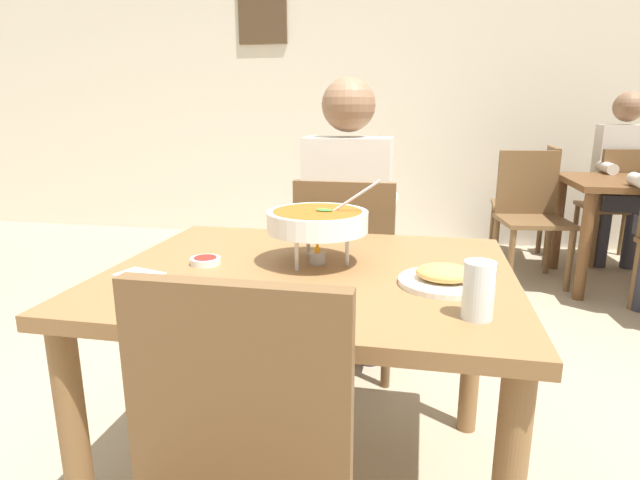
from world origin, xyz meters
TOP-DOWN VIEW (x-y plane):
  - cafe_rear_partition at (0.00, 3.36)m, footprint 10.00×0.10m
  - picture_frame_hung at (-1.14, 3.30)m, footprint 0.44×0.03m
  - dining_table_main at (0.00, 0.00)m, footprint 1.15×0.94m
  - chair_diner_main at (-0.00, 0.76)m, footprint 0.44×0.44m
  - diner_main at (0.00, 0.79)m, footprint 0.40×0.45m
  - curry_bowl at (0.01, 0.06)m, footprint 0.33×0.30m
  - rice_plate at (0.04, -0.31)m, footprint 0.24×0.24m
  - appetizer_plate at (0.38, -0.07)m, footprint 0.24×0.24m
  - sauce_dish at (-0.32, -0.01)m, footprint 0.09×0.09m
  - napkin_folded at (-0.44, -0.18)m, footprint 0.14×0.11m
  - fork_utensil at (-0.46, -0.23)m, footprint 0.07×0.16m
  - spoon_utensil at (-0.41, -0.23)m, footprint 0.02×0.17m
  - drink_glass at (0.44, -0.28)m, footprint 0.07×0.07m
  - chair_bg_middle at (1.80, 2.86)m, footprint 0.48×0.48m
  - chair_bg_right at (1.06, 2.38)m, footprint 0.50×0.50m
  - chair_bg_corner at (1.19, 2.90)m, footprint 0.47×0.47m
  - patron_bg_middle at (1.78, 2.86)m, footprint 0.40×0.45m

SIDE VIEW (x-z plane):
  - chair_diner_main at x=0.00m, z-range 0.06..0.96m
  - chair_bg_middle at x=1.80m, z-range 0.06..0.96m
  - chair_bg_right at x=1.06m, z-range 0.06..0.96m
  - chair_bg_corner at x=1.19m, z-range 0.06..0.96m
  - dining_table_main at x=0.00m, z-range 0.26..0.99m
  - fork_utensil at x=-0.46m, z-range 0.73..0.74m
  - spoon_utensil at x=-0.41m, z-range 0.73..0.74m
  - napkin_folded at x=-0.44m, z-range 0.73..0.75m
  - sauce_dish at x=-0.32m, z-range 0.73..0.75m
  - diner_main at x=0.00m, z-range 0.09..1.40m
  - patron_bg_middle at x=1.78m, z-range 0.09..1.40m
  - rice_plate at x=0.04m, z-range 0.72..0.78m
  - appetizer_plate at x=0.38m, z-range 0.72..0.78m
  - drink_glass at x=0.44m, z-range 0.72..0.85m
  - curry_bowl at x=0.01m, z-range 0.73..0.99m
  - cafe_rear_partition at x=0.00m, z-range 0.00..3.00m
  - picture_frame_hung at x=-1.14m, z-range 1.74..2.30m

